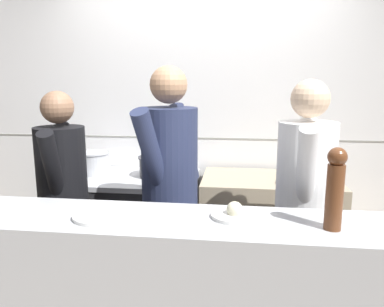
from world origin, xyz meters
The scene contains 12 objects.
wall_back_tiled centered at (0.00, 1.39, 1.30)m, with size 8.00×0.06×2.60m.
oven_range centered at (-0.61, 0.99, 0.44)m, with size 1.16×0.71×0.87m.
prep_counter centered at (0.58, 0.99, 0.44)m, with size 1.09×0.65×0.89m.
stock_pot centered at (-0.91, 1.03, 0.97)m, with size 0.26×0.26×0.19m.
sauce_pot centered at (-0.34, 1.02, 0.96)m, with size 0.33×0.33×0.17m.
chefs_knife centered at (0.75, 0.85, 0.90)m, with size 0.34×0.07×0.02m.
plated_dish_appetiser centered at (-0.32, -0.35, 1.03)m, with size 0.27×0.27×0.02m.
plated_dish_dessert centered at (0.31, -0.28, 1.04)m, with size 0.23×0.23×0.08m.
pepper_mill centered at (0.74, -0.37, 1.22)m, with size 0.08×0.08×0.37m.
chef_head_cook centered at (-0.84, 0.31, 0.89)m, with size 0.39×0.70×1.60m.
chef_sous centered at (-0.11, 0.30, 0.98)m, with size 0.45×0.76×1.76m.
chef_line centered at (0.72, 0.23, 0.93)m, with size 0.39×0.73×1.68m.
Camera 1 is at (0.32, -1.98, 1.67)m, focal length 35.00 mm.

